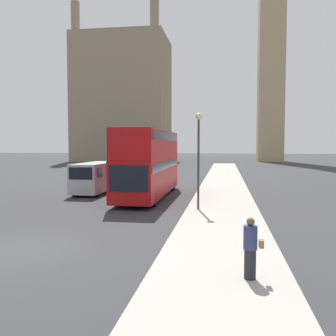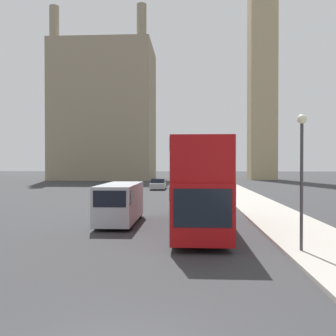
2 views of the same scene
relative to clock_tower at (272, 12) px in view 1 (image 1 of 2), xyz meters
The scene contains 9 objects.
ground_plane 82.63m from the clock_tower, 102.90° to the right, with size 300.00×300.00×0.00m, color #333335.
sidewalk_strip 81.45m from the clock_tower, 97.69° to the right, with size 3.92×120.00×0.15m.
clock_tower is the anchor object (origin of this frame).
building_block_distant 38.23m from the clock_tower, behind, with size 20.55×15.88×34.67m.
red_double_decker_bus 69.14m from the clock_tower, 104.03° to the right, with size 2.56×11.43×4.61m.
white_van 69.56m from the clock_tower, 108.39° to the right, with size 2.01×5.93×2.30m.
pedestrian 82.96m from the clock_tower, 96.88° to the right, with size 0.52×0.36×1.62m.
street_lamp 72.69m from the clock_tower, 99.75° to the right, with size 0.36×0.36×5.23m.
parked_sedan 48.64m from the clock_tower, 122.39° to the right, with size 1.88×4.25×1.45m.
Camera 1 is at (7.07, -11.92, 3.65)m, focal length 40.00 mm.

